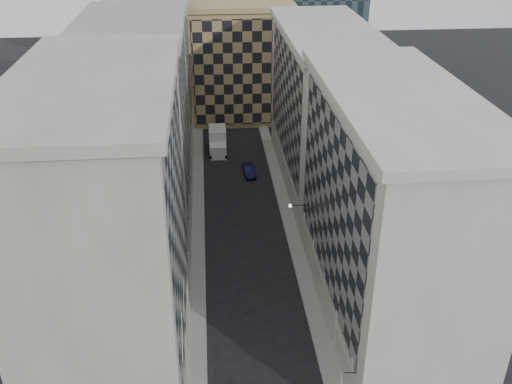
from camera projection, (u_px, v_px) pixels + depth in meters
sidewalk_west at (198, 231)px, 64.14m from camera, size 1.50×100.00×0.15m
sidewalk_east at (290, 226)px, 64.96m from camera, size 1.50×100.00×0.15m
bldg_left_a at (113, 235)px, 41.47m from camera, size 10.80×22.80×23.70m
bldg_left_b at (140, 129)px, 61.06m from camera, size 10.80×22.80×22.70m
bldg_left_c at (155, 75)px, 80.65m from camera, size 10.80×22.80×21.70m
bldg_right_a at (386, 212)px, 47.40m from camera, size 10.80×26.80×20.70m
bldg_right_b at (324, 108)px, 71.38m from camera, size 10.80×28.80×19.70m
tan_block at (240, 59)px, 93.66m from camera, size 16.80×14.80×18.80m
flagpoles_left at (183, 317)px, 39.26m from camera, size 0.10×6.33×2.33m
bracket_lamp at (292, 206)px, 56.74m from camera, size 1.98×0.36×0.36m
box_truck at (218, 142)px, 83.19m from camera, size 2.50×6.08×3.33m
dark_car at (249, 170)px, 76.63m from camera, size 1.75×4.08×1.31m
shop_sign at (341, 377)px, 39.89m from camera, size 1.19×0.74×0.82m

